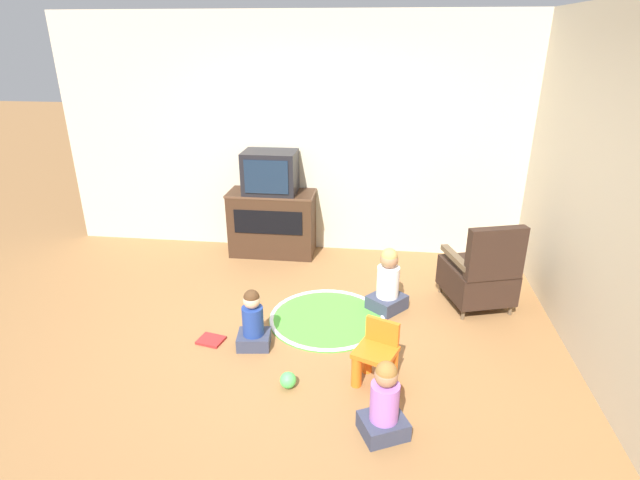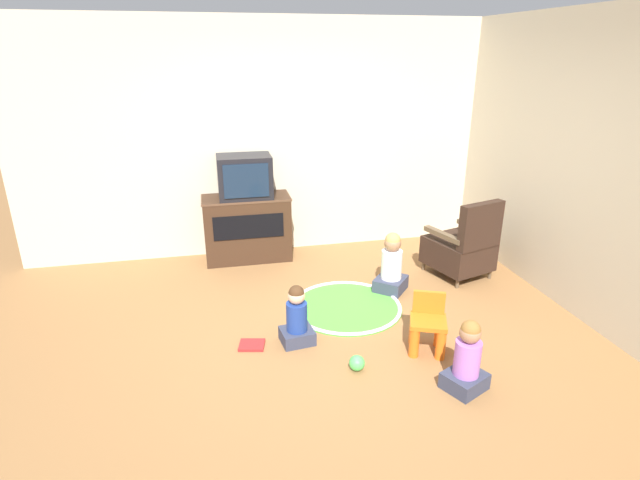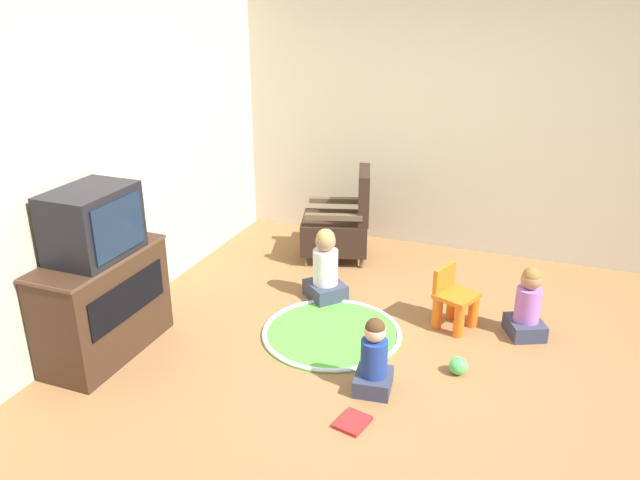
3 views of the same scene
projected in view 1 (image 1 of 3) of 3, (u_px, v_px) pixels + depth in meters
The scene contains 12 objects.
ground_plane at pixel (284, 349), 4.14m from camera, with size 30.00×30.00×0.00m, color olive.
wall_back at pixel (294, 137), 5.69m from camera, with size 5.45×0.12×2.66m.
tv_cabinet at pixel (272, 222), 5.80m from camera, with size 0.99×0.45×0.75m.
television at pixel (270, 172), 5.57m from camera, with size 0.59×0.43×0.47m.
black_armchair at pixel (480, 274), 4.67m from camera, with size 0.71×0.76×0.88m.
yellow_kid_chair at pixel (376, 358), 3.68m from camera, with size 0.37×0.36×0.48m.
play_mat at pixel (327, 318), 4.56m from camera, with size 1.07×1.07×0.04m.
child_watching_left at pixel (388, 283), 4.64m from camera, with size 0.42×0.42×0.62m.
child_watching_center at pixel (253, 322), 4.09m from camera, with size 0.29×0.26×0.52m.
child_watching_right at pixel (384, 404), 3.17m from camera, with size 0.36×0.35×0.56m.
toy_ball at pixel (288, 380), 3.67m from camera, with size 0.12×0.12×0.12m.
book at pixel (211, 340), 4.23m from camera, with size 0.24×0.21×0.02m.
Camera 1 is at (0.72, -3.41, 2.42)m, focal length 28.00 mm.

